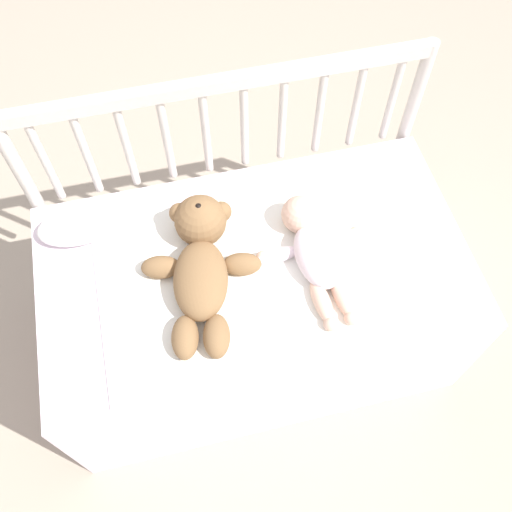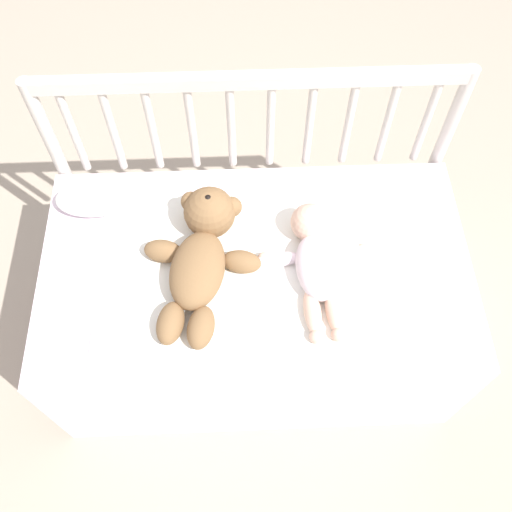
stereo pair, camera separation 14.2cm
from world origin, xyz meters
name	(u,v)px [view 2 (the right image)]	position (x,y,z in m)	size (l,w,h in m)	color
ground_plane	(256,333)	(0.00, 0.00, 0.00)	(12.00, 12.00, 0.00)	tan
crib_mattress	(256,302)	(0.00, 0.00, 0.23)	(1.12, 0.63, 0.46)	silver
crib_rail	(251,140)	(0.00, 0.34, 0.56)	(1.12, 0.04, 0.78)	beige
blanket	(255,275)	(0.00, -0.04, 0.46)	(0.81, 0.52, 0.01)	white
teddy_bear	(202,251)	(-0.14, 0.01, 0.51)	(0.31, 0.43, 0.14)	olive
baby	(316,260)	(0.15, -0.02, 0.50)	(0.31, 0.37, 0.10)	white
small_pillow	(95,198)	(-0.43, 0.21, 0.49)	(0.21, 0.12, 0.06)	white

